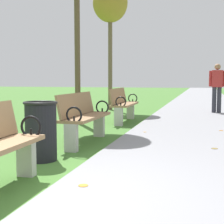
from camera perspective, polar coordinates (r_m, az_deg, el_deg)
ground_plane at (r=3.46m, az=-13.07°, el=-14.15°), size 80.00×80.00×0.00m
paved_walkway at (r=20.90m, az=14.67°, el=2.28°), size 2.92×44.00×0.02m
park_bench_2 at (r=6.13m, az=-4.70°, el=-0.72°), size 0.48×1.60×0.90m
park_bench_3 at (r=9.09m, az=1.85°, el=1.36°), size 0.48×1.60×0.90m
tree_2 at (r=12.89m, az=-0.30°, el=17.35°), size 1.25×1.25×4.54m
pedestrian_walking at (r=11.91m, az=17.07°, el=4.26°), size 0.53×0.23×1.62m
trash_bin at (r=4.93m, az=-11.74°, el=-3.09°), size 0.48×0.48×0.84m
scattered_leaves at (r=6.48m, az=-1.16°, el=-4.58°), size 4.34×8.51×0.02m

